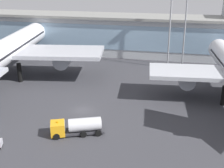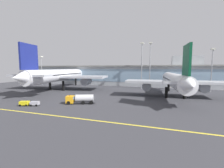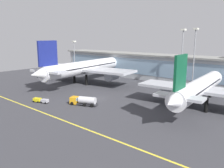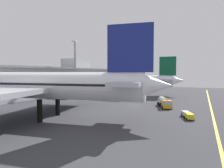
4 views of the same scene
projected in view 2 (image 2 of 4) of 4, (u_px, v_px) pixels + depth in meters
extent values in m
plane|color=#38383D|center=(88.00, 98.00, 57.69)|extent=(183.60, 183.60, 0.00)
cube|color=yellow|center=(46.00, 115.00, 36.96)|extent=(146.88, 0.50, 0.01)
cube|color=#ADB2B7|center=(121.00, 76.00, 100.62)|extent=(131.15, 12.00, 12.26)
cube|color=#84A3BC|center=(118.00, 75.00, 94.85)|extent=(125.90, 0.20, 7.84)
cube|color=gray|center=(121.00, 66.00, 99.94)|extent=(134.15, 14.00, 0.80)
cube|color=#ADB2B7|center=(186.00, 61.00, 89.05)|extent=(16.00, 10.00, 6.00)
cylinder|color=black|center=(50.00, 86.00, 77.56)|extent=(1.10, 1.10, 4.85)
cylinder|color=black|center=(63.00, 86.00, 76.32)|extent=(1.10, 1.10, 4.85)
cylinder|color=black|center=(76.00, 82.00, 100.37)|extent=(1.10, 1.10, 4.85)
cylinder|color=white|center=(60.00, 75.00, 80.48)|extent=(13.92, 52.29, 6.07)
cone|color=white|center=(80.00, 73.00, 107.72)|extent=(6.53, 6.27, 5.76)
cone|color=white|center=(20.00, 77.00, 52.88)|extent=(6.11, 7.38, 5.16)
cube|color=#84A3BC|center=(78.00, 72.00, 103.79)|extent=(5.14, 4.89, 1.82)
cube|color=black|center=(60.00, 74.00, 80.43)|extent=(12.71, 44.08, 0.49)
cube|color=#B7BAC1|center=(60.00, 77.00, 80.56)|extent=(50.00, 19.75, 0.97)
cylinder|color=#999EA8|center=(40.00, 80.00, 84.96)|extent=(5.23, 7.33, 4.25)
cylinder|color=#999EA8|center=(86.00, 81.00, 80.31)|extent=(5.23, 7.33, 4.25)
cube|color=navy|center=(29.00, 57.00, 57.25)|extent=(2.15, 9.36, 9.70)
cube|color=#B7BAC1|center=(30.00, 75.00, 57.97)|extent=(16.26, 8.02, 0.78)
cylinder|color=black|center=(166.00, 93.00, 57.11)|extent=(1.10, 1.10, 4.21)
cylinder|color=black|center=(185.00, 93.00, 55.68)|extent=(1.10, 1.10, 4.21)
cylinder|color=black|center=(169.00, 87.00, 74.47)|extent=(1.10, 1.10, 4.21)
cylinder|color=white|center=(174.00, 80.00, 59.08)|extent=(9.14, 40.89, 5.26)
cone|color=white|center=(167.00, 77.00, 80.25)|extent=(5.43, 5.19, 5.00)
cone|color=white|center=(190.00, 86.00, 37.60)|extent=(5.01, 6.19, 4.47)
cube|color=#84A3BC|center=(168.00, 76.00, 77.06)|extent=(4.28, 4.05, 1.58)
cube|color=black|center=(174.00, 79.00, 59.03)|extent=(8.57, 34.43, 0.42)
cube|color=#B7BAC1|center=(174.00, 82.00, 59.14)|extent=(38.25, 13.29, 0.84)
cylinder|color=#999EA8|center=(147.00, 86.00, 63.14)|extent=(4.17, 5.60, 3.68)
cylinder|color=#999EA8|center=(203.00, 88.00, 58.40)|extent=(4.17, 5.60, 3.68)
cube|color=#0C4C2D|center=(187.00, 60.00, 41.07)|extent=(1.33, 7.33, 8.42)
cube|color=#B7BAC1|center=(186.00, 82.00, 41.70)|extent=(12.37, 5.60, 0.67)
cylinder|color=black|center=(68.00, 103.00, 47.00)|extent=(1.13, 0.69, 1.10)
cylinder|color=black|center=(70.00, 101.00, 49.59)|extent=(1.13, 0.69, 1.10)
cylinder|color=black|center=(83.00, 103.00, 47.26)|extent=(1.13, 0.69, 1.10)
cylinder|color=black|center=(84.00, 101.00, 49.84)|extent=(1.13, 0.69, 1.10)
cylinder|color=black|center=(91.00, 103.00, 47.40)|extent=(1.13, 0.69, 1.10)
cylinder|color=black|center=(92.00, 101.00, 49.98)|extent=(1.13, 0.69, 1.10)
cube|color=#2D2D33|center=(83.00, 102.00, 48.55)|extent=(7.89, 4.99, 0.30)
cube|color=orange|center=(70.00, 99.00, 48.22)|extent=(3.14, 3.28, 2.20)
cube|color=#84A3BC|center=(70.00, 98.00, 48.17)|extent=(3.19, 3.22, 0.88)
cylinder|color=silver|center=(85.00, 98.00, 48.44)|extent=(6.04, 4.21, 2.30)
cube|color=orange|center=(70.00, 96.00, 48.10)|extent=(0.30, 0.40, 0.20)
cylinder|color=black|center=(20.00, 105.00, 44.87)|extent=(0.63, 0.38, 0.60)
cylinder|color=black|center=(23.00, 104.00, 46.36)|extent=(0.63, 0.38, 0.60)
cylinder|color=black|center=(26.00, 105.00, 44.87)|extent=(0.63, 0.38, 0.60)
cylinder|color=black|center=(29.00, 104.00, 46.37)|extent=(0.63, 0.38, 0.60)
cube|color=yellow|center=(24.00, 103.00, 45.56)|extent=(2.94, 2.25, 1.10)
cylinder|color=black|center=(31.00, 105.00, 44.87)|extent=(0.63, 0.36, 0.60)
cylinder|color=black|center=(33.00, 104.00, 46.37)|extent=(0.63, 0.36, 0.60)
cylinder|color=black|center=(36.00, 105.00, 44.87)|extent=(0.63, 0.36, 0.60)
cylinder|color=black|center=(39.00, 104.00, 46.37)|extent=(0.63, 0.36, 0.60)
cube|color=#A8A8B2|center=(35.00, 103.00, 45.57)|extent=(2.75, 2.19, 1.00)
cube|color=#2D2D33|center=(30.00, 104.00, 45.60)|extent=(0.60, 0.29, 0.08)
cylinder|color=gray|center=(42.00, 71.00, 103.98)|extent=(0.44, 0.44, 18.68)
cube|color=silver|center=(41.00, 57.00, 102.97)|extent=(1.80, 1.80, 0.70)
cylinder|color=gray|center=(142.00, 67.00, 82.55)|extent=(0.44, 0.44, 24.19)
cube|color=silver|center=(142.00, 43.00, 81.26)|extent=(1.80, 1.80, 0.70)
cylinder|color=gray|center=(150.00, 66.00, 83.37)|extent=(0.44, 0.44, 24.48)
cube|color=silver|center=(151.00, 43.00, 82.06)|extent=(1.80, 1.80, 0.70)
cylinder|color=gray|center=(212.00, 71.00, 71.00)|extent=(0.44, 0.44, 19.71)
cube|color=silver|center=(213.00, 49.00, 69.94)|extent=(1.80, 1.80, 0.70)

